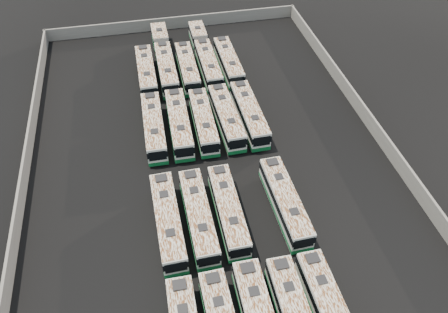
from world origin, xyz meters
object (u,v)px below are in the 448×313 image
at_px(bus_midback_right, 226,117).
at_px(bus_midback_far_right, 249,114).
at_px(bus_midback_far_left, 154,127).
at_px(bus_back_center, 188,68).
at_px(bus_back_far_right, 229,62).
at_px(bus_back_right, 205,55).
at_px(bus_midback_left, 179,123).
at_px(bus_midback_center, 203,121).
at_px(bus_midfront_center, 228,210).
at_px(bus_front_far_right, 330,313).
at_px(bus_midfront_left, 199,216).
at_px(bus_midfront_far_right, 285,202).
at_px(bus_back_far_left, 147,72).
at_px(bus_back_left, 164,58).
at_px(bus_midfront_far_left, 168,221).

height_order(bus_midback_right, bus_midback_far_right, bus_midback_far_right).
xyz_separation_m(bus_midback_far_left, bus_back_center, (6.43, 12.99, -0.04)).
bearing_deg(bus_back_far_right, bus_back_right, 137.08).
bearing_deg(bus_back_far_right, bus_midback_left, -126.43).
xyz_separation_m(bus_midback_far_left, bus_midback_center, (6.56, -0.18, -0.05)).
bearing_deg(bus_back_far_right, bus_midfront_center, -102.98).
relative_size(bus_front_far_right, bus_midback_far_right, 0.96).
relative_size(bus_midfront_left, bus_midback_right, 0.99).
xyz_separation_m(bus_midback_center, bus_back_right, (3.14, 16.41, 0.01)).
distance_m(bus_midfront_far_right, bus_back_far_right, 29.00).
height_order(bus_midfront_far_right, bus_back_far_right, bus_midfront_far_right).
relative_size(bus_back_far_left, bus_back_far_right, 1.01).
height_order(bus_midfront_center, bus_back_far_right, bus_back_far_right).
bearing_deg(bus_midback_right, bus_midback_center, -178.09).
xyz_separation_m(bus_midback_far_left, bus_back_far_right, (12.96, 13.24, -0.04)).
relative_size(bus_midback_far_right, bus_back_right, 0.67).
height_order(bus_midfront_left, bus_back_far_left, bus_back_far_left).
height_order(bus_front_far_right, bus_midfront_far_right, bus_midfront_far_right).
bearing_deg(bus_back_left, bus_midfront_far_left, -95.57).
height_order(bus_midback_far_left, bus_back_far_left, bus_midback_far_left).
relative_size(bus_front_far_right, bus_midfront_far_right, 0.99).
distance_m(bus_front_far_right, bus_back_center, 42.36).
bearing_deg(bus_back_far_right, bus_back_far_left, -179.74).
bearing_deg(bus_midfront_far_left, bus_front_far_right, -46.28).
bearing_deg(bus_midfront_center, bus_midback_far_left, 112.84).
relative_size(bus_midback_left, bus_midback_center, 1.04).
xyz_separation_m(bus_midback_center, bus_back_far_right, (6.40, 13.42, 0.01)).
bearing_deg(bus_midback_right, bus_midback_far_right, -2.20).
distance_m(bus_midback_left, bus_midback_right, 6.42).
height_order(bus_midfront_left, bus_midback_left, bus_midback_left).
xyz_separation_m(bus_midback_center, bus_midback_right, (3.18, 0.19, 0.05)).
height_order(bus_midfront_far_left, bus_midfront_center, bus_midfront_far_left).
bearing_deg(bus_back_right, bus_midback_left, -111.53).
bearing_deg(bus_back_right, bus_midback_far_left, -120.97).
bearing_deg(bus_midback_left, bus_front_far_right, -70.36).
bearing_deg(bus_midback_far_left, bus_midback_right, 0.93).
distance_m(bus_midfront_far_left, bus_midback_right, 18.51).
bearing_deg(bus_midback_far_right, bus_midback_right, 178.51).
bearing_deg(bus_back_right, bus_back_far_left, -161.94).
bearing_deg(bus_midback_left, bus_back_left, 91.58).
distance_m(bus_midfront_far_right, bus_back_far_left, 31.55).
xyz_separation_m(bus_front_far_right, bus_midfront_far_left, (-12.93, 13.14, 0.04)).
xyz_separation_m(bus_midfront_far_right, bus_back_far_right, (0.05, 29.00, -0.01)).
xyz_separation_m(bus_midback_center, bus_midback_far_right, (6.33, 0.15, 0.07)).
xyz_separation_m(bus_midfront_left, bus_midback_right, (6.49, 15.76, 0.02)).
bearing_deg(bus_midfront_center, bus_midfront_far_right, -1.50).
bearing_deg(bus_back_left, bus_midback_center, -78.50).
height_order(bus_front_far_right, bus_back_right, bus_back_right).
height_order(bus_midfront_far_left, bus_back_left, bus_back_left).
distance_m(bus_midfront_left, bus_midback_far_left, 16.09).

